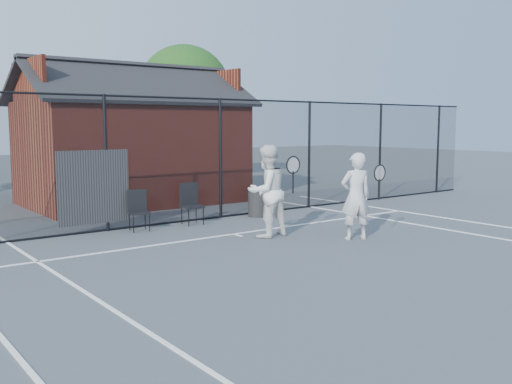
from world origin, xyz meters
TOP-DOWN VIEW (x-y plane):
  - ground at (0.00, 0.00)m, footprint 80.00×80.00m
  - court_lines at (0.00, -1.32)m, footprint 11.02×18.00m
  - fence at (-0.30, 5.00)m, footprint 22.04×3.00m
  - clubhouse at (0.50, 9.00)m, footprint 6.50×4.36m
  - tree_right at (5.50, 14.50)m, footprint 3.97×3.97m
  - player_front at (1.69, 1.06)m, footprint 0.85×0.69m
  - player_back at (0.41, 2.37)m, footprint 1.06×0.79m
  - chair_left at (-1.43, 4.60)m, footprint 0.50×0.52m
  - chair_right at (-0.07, 4.60)m, footprint 0.49×0.51m
  - waste_bin at (1.87, 4.60)m, footprint 0.60×0.60m

SIDE VIEW (x-z plane):
  - ground at x=0.00m, z-range 0.00..0.00m
  - court_lines at x=0.00m, z-range 0.00..0.01m
  - waste_bin at x=1.87m, z-range 0.00..0.73m
  - chair_left at x=-1.43m, z-range 0.00..0.89m
  - chair_right at x=-0.07m, z-range 0.00..0.95m
  - player_front at x=1.69m, z-range 0.00..1.79m
  - player_back at x=0.41m, z-range 0.00..1.93m
  - fence at x=-0.30m, z-range -0.05..2.95m
  - clubhouse at x=0.50m, z-range -0.49..3.70m
  - tree_right at x=5.50m, z-range 0.86..6.56m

